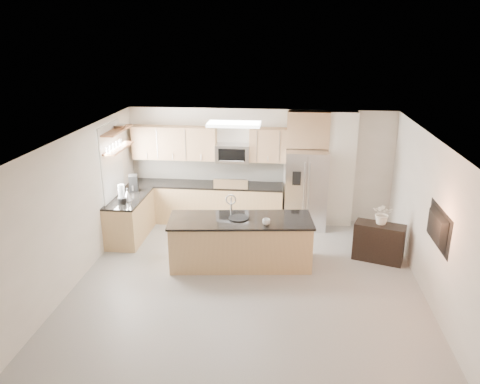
# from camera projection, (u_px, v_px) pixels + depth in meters

# --- Properties ---
(floor) EXTENTS (6.50, 6.50, 0.00)m
(floor) POSITION_uv_depth(u_px,v_px,m) (247.00, 288.00, 8.13)
(floor) COLOR #9F9C98
(floor) RESTS_ON ground
(ceiling) EXTENTS (6.00, 6.50, 0.02)m
(ceiling) POSITION_uv_depth(u_px,v_px,m) (248.00, 141.00, 7.28)
(ceiling) COLOR white
(ceiling) RESTS_ON wall_back
(wall_back) EXTENTS (6.00, 0.02, 2.60)m
(wall_back) POSITION_uv_depth(u_px,v_px,m) (260.00, 165.00, 10.76)
(wall_back) COLOR silver
(wall_back) RESTS_ON floor
(wall_front) EXTENTS (6.00, 0.02, 2.60)m
(wall_front) POSITION_uv_depth(u_px,v_px,m) (218.00, 341.00, 4.65)
(wall_front) COLOR silver
(wall_front) RESTS_ON floor
(wall_left) EXTENTS (0.02, 6.50, 2.60)m
(wall_left) POSITION_uv_depth(u_px,v_px,m) (73.00, 212.00, 8.00)
(wall_left) COLOR silver
(wall_left) RESTS_ON floor
(wall_right) EXTENTS (0.02, 6.50, 2.60)m
(wall_right) POSITION_uv_depth(u_px,v_px,m) (435.00, 226.00, 7.41)
(wall_right) COLOR silver
(wall_right) RESTS_ON floor
(back_counter) EXTENTS (3.55, 0.66, 1.44)m
(back_counter) POSITION_uv_depth(u_px,v_px,m) (206.00, 202.00, 10.85)
(back_counter) COLOR tan
(back_counter) RESTS_ON floor
(left_counter) EXTENTS (0.66, 1.50, 0.92)m
(left_counter) POSITION_uv_depth(u_px,v_px,m) (130.00, 217.00, 9.98)
(left_counter) COLOR tan
(left_counter) RESTS_ON floor
(range) EXTENTS (0.76, 0.64, 1.14)m
(range) POSITION_uv_depth(u_px,v_px,m) (232.00, 203.00, 10.78)
(range) COLOR black
(range) RESTS_ON floor
(upper_cabinets) EXTENTS (3.50, 0.33, 0.75)m
(upper_cabinets) POSITION_uv_depth(u_px,v_px,m) (202.00, 143.00, 10.57)
(upper_cabinets) COLOR tan
(upper_cabinets) RESTS_ON wall_back
(microwave) EXTENTS (0.76, 0.40, 0.40)m
(microwave) POSITION_uv_depth(u_px,v_px,m) (233.00, 153.00, 10.52)
(microwave) COLOR silver
(microwave) RESTS_ON upper_cabinets
(refrigerator) EXTENTS (0.92, 0.78, 1.78)m
(refrigerator) POSITION_uv_depth(u_px,v_px,m) (306.00, 189.00, 10.44)
(refrigerator) COLOR silver
(refrigerator) RESTS_ON floor
(partition_column) EXTENTS (0.60, 0.30, 2.60)m
(partition_column) POSITION_uv_depth(u_px,v_px,m) (340.00, 170.00, 10.44)
(partition_column) COLOR silver
(partition_column) RESTS_ON floor
(window) EXTENTS (0.04, 1.15, 1.65)m
(window) POSITION_uv_depth(u_px,v_px,m) (111.00, 163.00, 9.62)
(window) COLOR white
(window) RESTS_ON wall_left
(shelf_lower) EXTENTS (0.30, 1.20, 0.04)m
(shelf_lower) POSITION_uv_depth(u_px,v_px,m) (118.00, 148.00, 9.61)
(shelf_lower) COLOR #935E3B
(shelf_lower) RESTS_ON wall_left
(shelf_upper) EXTENTS (0.30, 1.20, 0.04)m
(shelf_upper) POSITION_uv_depth(u_px,v_px,m) (116.00, 130.00, 9.49)
(shelf_upper) COLOR #935E3B
(shelf_upper) RESTS_ON wall_left
(ceiling_fixture) EXTENTS (1.00, 0.50, 0.06)m
(ceiling_fixture) POSITION_uv_depth(u_px,v_px,m) (234.00, 124.00, 8.84)
(ceiling_fixture) COLOR white
(ceiling_fixture) RESTS_ON ceiling
(island) EXTENTS (2.76, 1.25, 1.35)m
(island) POSITION_uv_depth(u_px,v_px,m) (241.00, 242.00, 8.82)
(island) COLOR tan
(island) RESTS_ON floor
(credenza) EXTENTS (1.01, 0.67, 0.74)m
(credenza) POSITION_uv_depth(u_px,v_px,m) (379.00, 242.00, 9.00)
(credenza) COLOR black
(credenza) RESTS_ON floor
(cup) EXTENTS (0.16, 0.16, 0.11)m
(cup) POSITION_uv_depth(u_px,v_px,m) (266.00, 222.00, 8.40)
(cup) COLOR silver
(cup) RESTS_ON island
(platter) EXTENTS (0.46, 0.46, 0.02)m
(platter) POSITION_uv_depth(u_px,v_px,m) (239.00, 218.00, 8.69)
(platter) COLOR black
(platter) RESTS_ON island
(blender) EXTENTS (0.17, 0.17, 0.40)m
(blender) POSITION_uv_depth(u_px,v_px,m) (122.00, 195.00, 9.42)
(blender) COLOR black
(blender) RESTS_ON left_counter
(kettle) EXTENTS (0.20, 0.20, 0.25)m
(kettle) POSITION_uv_depth(u_px,v_px,m) (127.00, 195.00, 9.62)
(kettle) COLOR silver
(kettle) RESTS_ON left_counter
(coffee_maker) EXTENTS (0.24, 0.27, 0.35)m
(coffee_maker) POSITION_uv_depth(u_px,v_px,m) (133.00, 183.00, 10.18)
(coffee_maker) COLOR black
(coffee_maker) RESTS_ON left_counter
(bowl) EXTENTS (0.36, 0.36, 0.08)m
(bowl) POSITION_uv_depth(u_px,v_px,m) (119.00, 126.00, 9.65)
(bowl) COLOR silver
(bowl) RESTS_ON shelf_upper
(flower_vase) EXTENTS (0.67, 0.61, 0.63)m
(flower_vase) POSITION_uv_depth(u_px,v_px,m) (384.00, 208.00, 8.82)
(flower_vase) COLOR white
(flower_vase) RESTS_ON credenza
(television) EXTENTS (0.14, 1.08, 0.62)m
(television) POSITION_uv_depth(u_px,v_px,m) (434.00, 228.00, 7.22)
(television) COLOR black
(television) RESTS_ON wall_right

